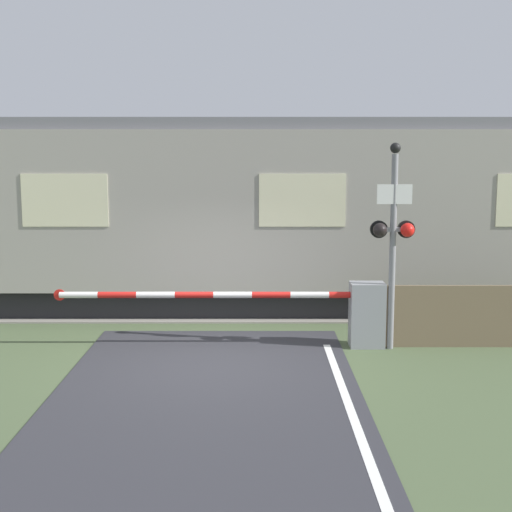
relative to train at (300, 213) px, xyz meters
name	(u,v)px	position (x,y,z in m)	size (l,w,h in m)	color
ground_plane	(215,362)	(-1.60, -4.27, -2.09)	(80.00, 80.00, 0.00)	#475638
track_bed	(227,305)	(-1.60, 0.00, -2.06)	(36.00, 3.20, 0.13)	gray
train	(300,213)	(0.00, 0.00, 0.00)	(16.95, 3.05, 4.08)	black
crossing_barrier	(341,311)	(0.56, -3.28, -1.45)	(5.78, 0.44, 1.14)	gray
signal_post	(395,233)	(1.43, -3.43, -0.06)	(0.77, 0.26, 3.55)	gray
roadside_fence	(483,316)	(3.03, -3.32, -1.54)	(4.22, 0.06, 1.10)	#726047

